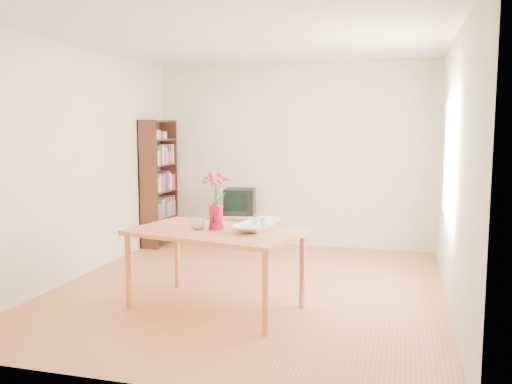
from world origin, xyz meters
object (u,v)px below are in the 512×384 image
(table, at_px, (215,238))
(mug, at_px, (198,223))
(bowl, at_px, (258,207))
(television, at_px, (240,201))
(pitcher, at_px, (216,218))

(table, xyz_separation_m, mug, (-0.18, 0.01, 0.13))
(bowl, bearing_deg, table, -158.99)
(table, bearing_deg, television, 114.58)
(bowl, distance_m, television, 2.69)
(table, distance_m, mug, 0.22)
(pitcher, height_order, television, pitcher)
(table, height_order, pitcher, pitcher)
(table, bearing_deg, pitcher, 112.35)
(table, height_order, bowl, bowl)
(mug, bearing_deg, table, 165.18)
(table, xyz_separation_m, television, (-0.57, 2.65, -0.03))
(pitcher, bearing_deg, television, 93.83)
(pitcher, relative_size, bowl, 0.51)
(mug, distance_m, bowl, 0.59)
(table, distance_m, bowl, 0.49)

